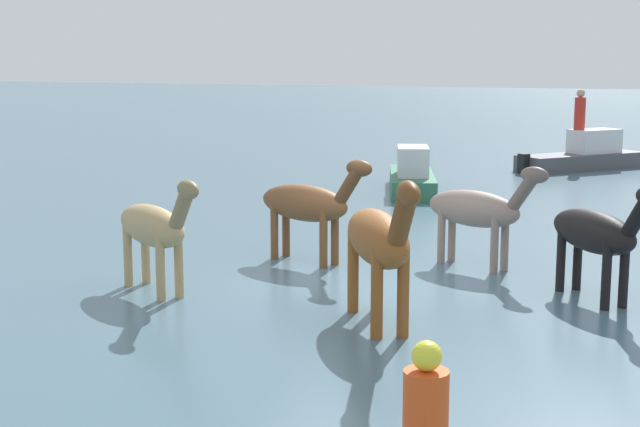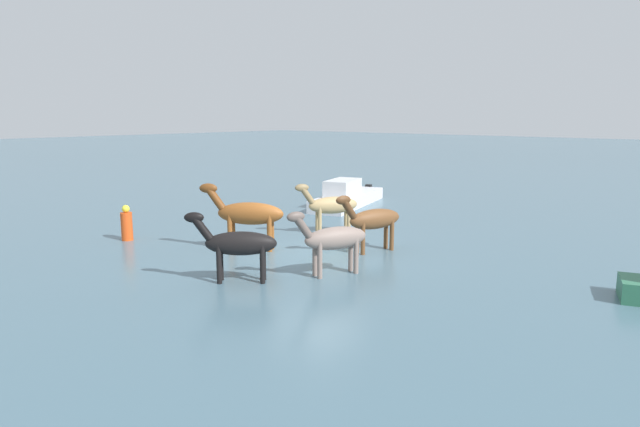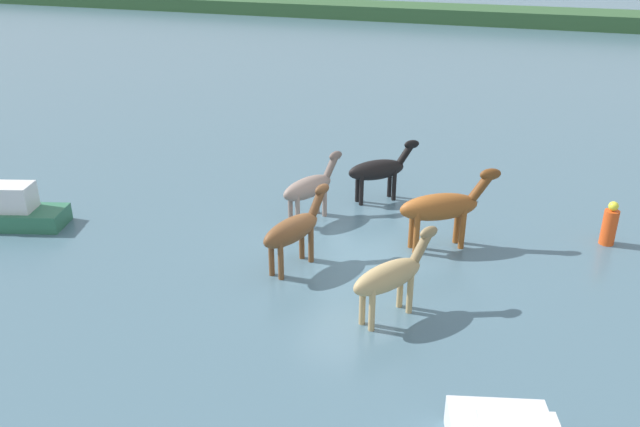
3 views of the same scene
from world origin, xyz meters
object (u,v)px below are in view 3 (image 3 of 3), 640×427
at_px(horse_rear_stallion, 294,229).
at_px(buoy_channel_marker, 610,225).
at_px(horse_dun_straggler, 379,170).
at_px(horse_lead, 391,276).
at_px(horse_dark_mare, 442,207).
at_px(horse_chestnut_trailing, 310,187).

height_order(horse_rear_stallion, buoy_channel_marker, horse_rear_stallion).
bearing_deg(horse_dun_straggler, horse_rear_stallion, -140.64).
bearing_deg(horse_rear_stallion, horse_lead, -97.46).
bearing_deg(horse_dark_mare, horse_rear_stallion, -177.12).
distance_m(horse_dun_straggler, horse_chestnut_trailing, 2.36).
height_order(horse_lead, buoy_channel_marker, horse_lead).
xyz_separation_m(horse_lead, buoy_channel_marker, (4.22, 5.12, -0.43)).
relative_size(horse_lead, horse_rear_stallion, 0.92).
height_order(horse_lead, horse_dark_mare, horse_dark_mare).
bearing_deg(horse_lead, horse_dun_straggler, 49.52).
distance_m(horse_lead, horse_dark_mare, 3.45).
bearing_deg(horse_dun_straggler, horse_chestnut_trailing, -166.80).
relative_size(horse_chestnut_trailing, horse_dark_mare, 0.92).
bearing_deg(horse_rear_stallion, buoy_channel_marker, -42.46).
xyz_separation_m(horse_dun_straggler, horse_dark_mare, (2.25, -2.34, 0.14)).
bearing_deg(horse_chestnut_trailing, buoy_channel_marker, -57.17).
relative_size(horse_dun_straggler, horse_chestnut_trailing, 0.88).
height_order(horse_chestnut_trailing, buoy_channel_marker, horse_chestnut_trailing).
distance_m(horse_rear_stallion, buoy_channel_marker, 7.87).
xyz_separation_m(horse_chestnut_trailing, horse_dark_mare, (3.61, -0.41, 0.15)).
relative_size(horse_lead, horse_chestnut_trailing, 0.97).
relative_size(horse_dark_mare, horse_rear_stallion, 1.04).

